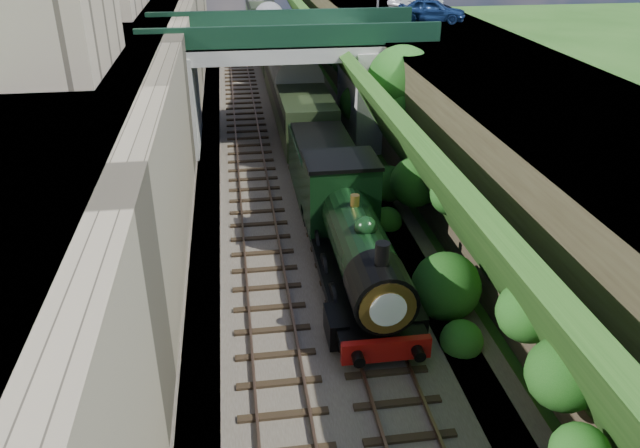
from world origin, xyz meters
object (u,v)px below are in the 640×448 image
(car_blue, at_px, (431,10))
(tender, at_px, (324,173))
(tree, at_px, (403,83))
(road_bridge, at_px, (295,73))
(locomotive, at_px, (355,243))

(car_blue, xyz_separation_m, tender, (-8.76, -12.91, -5.35))
(tree, xyz_separation_m, car_blue, (4.05, 8.71, 2.32))
(tree, bearing_deg, car_blue, 65.08)
(road_bridge, xyz_separation_m, tree, (4.97, -5.32, 0.57))
(road_bridge, height_order, tender, road_bridge)
(car_blue, relative_size, tender, 0.70)
(tree, height_order, locomotive, tree)
(car_blue, bearing_deg, road_bridge, 132.40)
(car_blue, distance_m, locomotive, 22.66)
(road_bridge, distance_m, car_blue, 10.06)
(locomotive, xyz_separation_m, tender, (-0.00, 7.36, -0.27))
(tree, distance_m, tender, 7.00)
(tender, bearing_deg, tree, 41.69)
(tree, distance_m, car_blue, 9.88)
(locomotive, bearing_deg, car_blue, 66.63)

